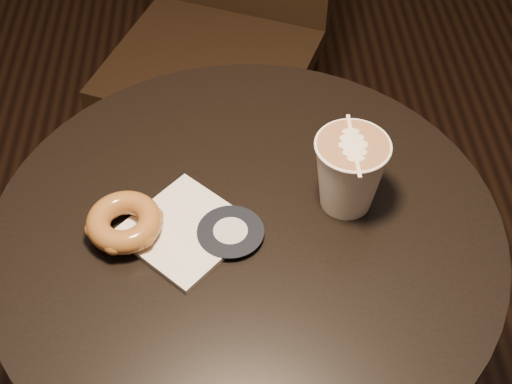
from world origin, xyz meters
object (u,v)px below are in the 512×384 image
doughnut (124,222)px  cafe_table (247,306)px  pastry_bag (185,230)px  latte_cup (349,174)px

doughnut → cafe_table: bearing=1.9°
pastry_bag → latte_cup: bearing=-35.3°
cafe_table → latte_cup: (0.14, 0.04, 0.26)m
cafe_table → pastry_bag: (-0.08, -0.01, 0.20)m
doughnut → latte_cup: 0.31m
pastry_bag → doughnut: 0.08m
doughnut → latte_cup: size_ratio=0.90×
pastry_bag → doughnut: (-0.08, 0.00, 0.02)m
pastry_bag → doughnut: size_ratio=1.41×
cafe_table → doughnut: 0.28m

